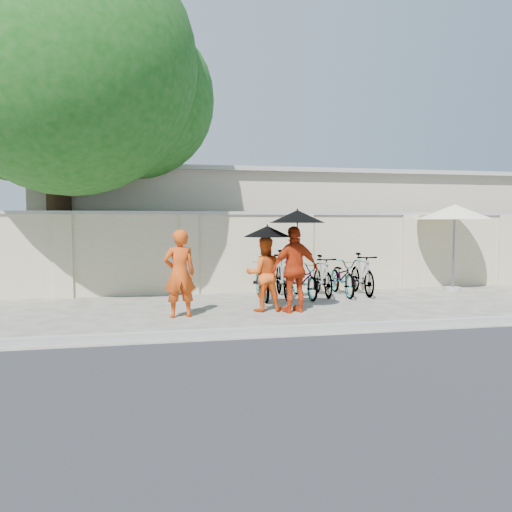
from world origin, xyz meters
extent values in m
plane|color=#A8A497|center=(0.00, 0.00, 0.00)|extent=(80.00, 80.00, 0.00)
cube|color=#2C2C2D|center=(0.00, -6.00, 0.00)|extent=(40.00, 8.00, 0.01)
cube|color=#9A9A96|center=(0.00, -1.70, 0.06)|extent=(40.00, 0.16, 0.12)
cube|color=beige|center=(1.00, 3.20, 1.00)|extent=(20.00, 0.30, 2.00)
cube|color=#B3A898|center=(2.00, 7.00, 1.60)|extent=(14.00, 6.00, 3.20)
cylinder|color=#331F10|center=(-4.20, 3.90, 2.20)|extent=(0.60, 0.60, 4.40)
sphere|color=#316827|center=(-3.70, 2.50, 5.30)|extent=(5.80, 5.80, 5.80)
sphere|color=#316827|center=(-5.10, 3.90, 4.70)|extent=(3.80, 3.80, 3.80)
sphere|color=#316827|center=(-2.30, 3.60, 4.90)|extent=(4.00, 4.00, 4.00)
imported|color=#D2450F|center=(-1.42, 0.06, 0.84)|extent=(0.66, 0.48, 1.68)
imported|color=#E25616|center=(0.30, 0.37, 0.76)|extent=(0.76, 0.60, 1.52)
cylinder|color=black|center=(0.35, 0.29, 1.24)|extent=(0.02, 0.02, 0.77)
cone|color=black|center=(0.35, 0.29, 1.63)|extent=(0.97, 0.97, 0.22)
imported|color=red|center=(0.88, 0.11, 0.87)|extent=(1.08, 0.63, 1.74)
cylinder|color=black|center=(0.90, 0.03, 1.46)|extent=(0.02, 0.02, 0.94)
cone|color=black|center=(0.90, 0.03, 1.93)|extent=(1.11, 1.11, 0.25)
cylinder|color=#9A9A96|center=(5.88, 2.33, 0.04)|extent=(0.43, 0.43, 0.09)
cylinder|color=slate|center=(5.88, 2.33, 1.02)|extent=(0.06, 0.06, 2.04)
cone|color=#ECECBE|center=(5.88, 2.33, 2.08)|extent=(2.06, 2.06, 0.39)
imported|color=slate|center=(0.62, 1.90, 0.47)|extent=(0.74, 1.84, 0.95)
imported|color=slate|center=(1.13, 2.01, 0.57)|extent=(0.71, 1.93, 1.14)
imported|color=slate|center=(1.65, 1.90, 0.44)|extent=(0.68, 1.71, 0.88)
imported|color=slate|center=(2.16, 2.07, 0.50)|extent=(0.60, 1.69, 1.00)
imported|color=slate|center=(2.67, 2.06, 0.46)|extent=(0.72, 1.80, 0.93)
imported|color=slate|center=(3.19, 2.07, 0.52)|extent=(0.64, 1.76, 1.04)
camera|label=1|loc=(-1.92, -9.47, 1.83)|focal=35.00mm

